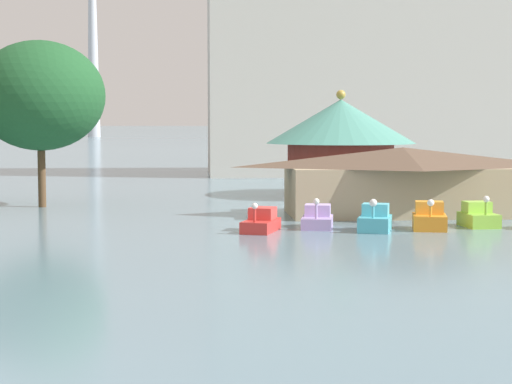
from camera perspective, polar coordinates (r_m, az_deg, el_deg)
The scene contains 9 objects.
pedal_boat_red at distance 44.20m, azimuth 0.34°, elevation -1.98°, with size 2.31×3.22×1.57m.
pedal_boat_lavender at distance 45.76m, azimuth 4.05°, elevation -1.76°, with size 2.05×2.93×1.66m.
pedal_boat_cyan at distance 44.70m, azimuth 7.81°, elevation -1.84°, with size 2.19×2.72×1.73m.
pedal_boat_orange at distance 45.79m, azimuth 11.31°, elevation -1.71°, with size 2.13×2.61×1.66m.
pedal_boat_lime at distance 47.64m, azimuth 14.38°, elevation -1.57°, with size 1.73×2.41×1.73m.
boathouse at distance 52.62m, azimuth 9.59°, elevation 0.81°, with size 14.66×6.97×4.03m.
green_roof_pavilion at distance 65.39m, azimuth 5.57°, elevation 3.44°, with size 11.17×11.17×7.91m.
shoreline_tree_mid at distance 58.14m, azimuth -13.97°, elevation 6.15°, with size 8.36×8.36×10.79m.
background_building_block at distance 93.27m, azimuth 7.24°, elevation 7.79°, with size 33.93×13.38×21.39m.
Camera 1 is at (6.65, -17.18, 5.60)m, focal length 60.97 mm.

